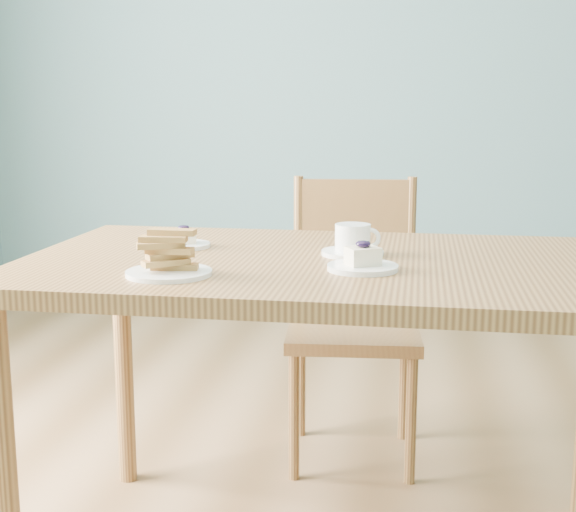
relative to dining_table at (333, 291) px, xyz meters
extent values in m
cube|color=slate|center=(0.29, 2.42, 0.61)|extent=(5.00, 0.01, 2.70)
cube|color=olive|center=(0.00, 0.00, 0.06)|extent=(1.54, 0.89, 0.04)
cylinder|color=olive|center=(-0.70, -0.37, -0.35)|extent=(0.06, 0.06, 0.78)
cylinder|color=olive|center=(-0.70, 0.38, -0.35)|extent=(0.06, 0.06, 0.78)
cube|color=olive|center=(0.00, 0.65, -0.30)|extent=(0.46, 0.45, 0.04)
cylinder|color=olive|center=(-0.17, 0.46, -0.53)|extent=(0.04, 0.04, 0.42)
cylinder|color=olive|center=(0.20, 0.49, -0.53)|extent=(0.04, 0.04, 0.42)
cylinder|color=olive|center=(-0.20, 0.81, -0.53)|extent=(0.04, 0.04, 0.42)
cylinder|color=olive|center=(0.17, 0.84, -0.53)|extent=(0.04, 0.04, 0.42)
cylinder|color=olive|center=(-0.21, 0.82, -0.03)|extent=(0.03, 0.03, 0.48)
cylinder|color=olive|center=(0.18, 0.85, -0.03)|extent=(0.03, 0.03, 0.48)
cube|color=olive|center=(-0.01, 0.84, 0.11)|extent=(0.37, 0.05, 0.19)
cylinder|color=olive|center=(-0.10, 0.83, -0.13)|extent=(0.01, 0.01, 0.29)
cylinder|color=olive|center=(-0.01, 0.84, -0.13)|extent=(0.01, 0.01, 0.29)
cylinder|color=olive|center=(0.08, 0.85, -0.13)|extent=(0.01, 0.01, 0.29)
cylinder|color=white|center=(0.08, -0.12, 0.09)|extent=(0.16, 0.16, 0.01)
cube|color=#FFECC3|center=(0.08, -0.12, 0.11)|extent=(0.09, 0.08, 0.04)
ellipsoid|color=black|center=(0.08, -0.12, 0.14)|extent=(0.03, 0.03, 0.02)
sphere|color=black|center=(0.09, -0.12, 0.14)|extent=(0.01, 0.01, 0.01)
sphere|color=black|center=(0.07, -0.11, 0.14)|extent=(0.01, 0.01, 0.01)
sphere|color=black|center=(0.08, -0.13, 0.14)|extent=(0.01, 0.01, 0.01)
cylinder|color=white|center=(-0.41, 0.10, 0.09)|extent=(0.14, 0.14, 0.01)
cube|color=#FFECC3|center=(-0.41, 0.10, 0.11)|extent=(0.08, 0.07, 0.04)
ellipsoid|color=black|center=(-0.41, 0.10, 0.13)|extent=(0.03, 0.03, 0.01)
sphere|color=black|center=(-0.40, 0.11, 0.13)|extent=(0.01, 0.01, 0.01)
sphere|color=black|center=(-0.42, 0.11, 0.13)|extent=(0.01, 0.01, 0.01)
sphere|color=black|center=(-0.41, 0.10, 0.13)|extent=(0.01, 0.01, 0.01)
cylinder|color=white|center=(0.04, 0.06, 0.09)|extent=(0.16, 0.16, 0.01)
cylinder|color=white|center=(0.04, 0.06, 0.13)|extent=(0.09, 0.09, 0.07)
cylinder|color=#9A7244|center=(0.04, 0.06, 0.15)|extent=(0.08, 0.08, 0.00)
torus|color=white|center=(0.09, 0.06, 0.13)|extent=(0.05, 0.01, 0.05)
cylinder|color=white|center=(-0.34, -0.24, 0.09)|extent=(0.19, 0.19, 0.01)
camera|label=1|loc=(0.19, -1.93, 0.46)|focal=50.00mm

